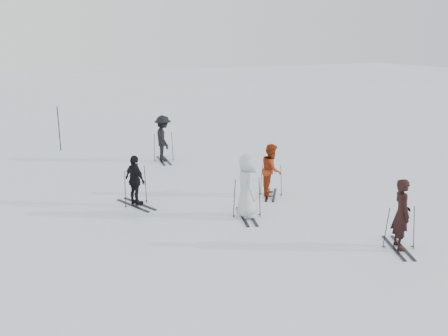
# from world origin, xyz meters

# --- Properties ---
(ground) EXTENTS (120.00, 120.00, 0.00)m
(ground) POSITION_xyz_m (0.00, 0.00, 0.00)
(ground) COLOR silver
(ground) RESTS_ON ground
(skier_near_dark) EXTENTS (0.68, 0.81, 1.89)m
(skier_near_dark) POSITION_xyz_m (2.31, -4.99, 0.94)
(skier_near_dark) COLOR black
(skier_near_dark) RESTS_ON ground
(skier_red) EXTENTS (1.06, 1.12, 1.82)m
(skier_red) POSITION_xyz_m (1.50, 0.31, 0.91)
(skier_red) COLOR maroon
(skier_red) RESTS_ON ground
(skier_grey) EXTENTS (0.88, 1.11, 2.00)m
(skier_grey) POSITION_xyz_m (-0.25, -1.20, 1.00)
(skier_grey) COLOR #B8BDC3
(skier_grey) RESTS_ON ground
(skier_uphill_left) EXTENTS (0.71, 1.05, 1.66)m
(skier_uphill_left) POSITION_xyz_m (-3.07, 1.32, 0.83)
(skier_uphill_left) COLOR black
(skier_uphill_left) RESTS_ON ground
(skier_uphill_far) EXTENTS (0.91, 1.38, 2.01)m
(skier_uphill_far) POSITION_xyz_m (-0.36, 6.56, 1.00)
(skier_uphill_far) COLOR black
(skier_uphill_far) RESTS_ON ground
(skis_near_dark) EXTENTS (1.86, 1.45, 1.21)m
(skis_near_dark) POSITION_xyz_m (2.31, -4.99, 0.60)
(skis_near_dark) COLOR black
(skis_near_dark) RESTS_ON ground
(skis_red) EXTENTS (1.74, 1.55, 1.13)m
(skis_red) POSITION_xyz_m (1.50, 0.31, 0.56)
(skis_red) COLOR black
(skis_red) RESTS_ON ground
(skis_grey) EXTENTS (1.97, 1.40, 1.30)m
(skis_grey) POSITION_xyz_m (-0.25, -1.20, 0.65)
(skis_grey) COLOR black
(skis_grey) RESTS_ON ground
(skis_uphill_left) EXTENTS (2.03, 1.52, 1.32)m
(skis_uphill_left) POSITION_xyz_m (-3.07, 1.32, 0.66)
(skis_uphill_left) COLOR black
(skis_uphill_left) RESTS_ON ground
(skis_uphill_far) EXTENTS (1.90, 1.17, 1.31)m
(skis_uphill_far) POSITION_xyz_m (-0.36, 6.56, 0.65)
(skis_uphill_far) COLOR black
(skis_uphill_far) RESTS_ON ground
(piste_marker) EXTENTS (0.05, 0.05, 2.15)m
(piste_marker) POSITION_xyz_m (-4.26, 10.55, 1.08)
(piste_marker) COLOR black
(piste_marker) RESTS_ON ground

